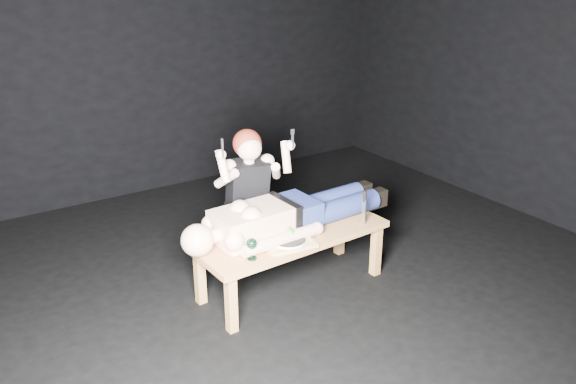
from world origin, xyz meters
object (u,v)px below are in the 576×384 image
object	(u,v)px
kneeling_woman	(245,197)
table	(292,261)
carving_knife	(364,208)
lying_man	(290,210)
serving_tray	(288,243)
goblet	(252,249)

from	to	relation	value
kneeling_woman	table	bearing A→B (deg)	-66.36
kneeling_woman	carving_knife	distance (m)	0.91
table	lying_man	world-z (taller)	lying_man
carving_knife	table	bearing A→B (deg)	159.91
lying_man	serving_tray	world-z (taller)	lying_man
kneeling_woman	carving_knife	xyz separation A→B (m)	(0.65, -0.63, -0.01)
table	lying_man	distance (m)	0.38
table	kneeling_woman	size ratio (longest dim) A/B	1.21
table	carving_knife	size ratio (longest dim) A/B	5.37
table	lying_man	size ratio (longest dim) A/B	0.93
kneeling_woman	carving_knife	size ratio (longest dim) A/B	4.45
table	carving_knife	xyz separation A→B (m)	(0.53, -0.17, 0.36)
lying_man	kneeling_woman	world-z (taller)	kneeling_woman
kneeling_woman	serving_tray	xyz separation A→B (m)	(-0.00, -0.61, -0.13)
kneeling_woman	serving_tray	distance (m)	0.62
goblet	carving_knife	size ratio (longest dim) A/B	0.56
carving_knife	kneeling_woman	bearing A→B (deg)	133.16
table	goblet	world-z (taller)	goblet
kneeling_woman	goblet	world-z (taller)	kneeling_woman
serving_tray	table	bearing A→B (deg)	48.99
goblet	kneeling_woman	bearing A→B (deg)	63.93
kneeling_woman	serving_tray	world-z (taller)	kneeling_woman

